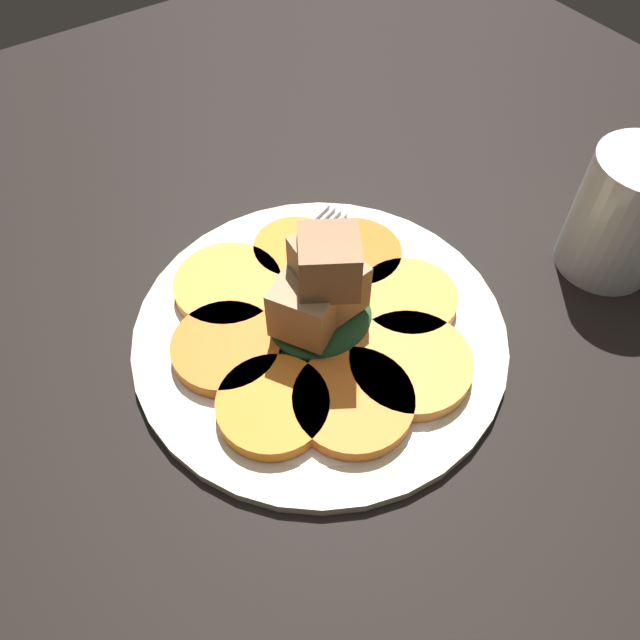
# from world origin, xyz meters

# --- Properties ---
(table_slab) EXTENTS (1.20, 1.20, 0.02)m
(table_slab) POSITION_xyz_m (0.00, 0.00, 0.01)
(table_slab) COLOR black
(table_slab) RESTS_ON ground
(plate) EXTENTS (0.30, 0.30, 0.01)m
(plate) POSITION_xyz_m (0.00, 0.00, 0.03)
(plate) COLOR beige
(plate) RESTS_ON table_slab
(carrot_slice_0) EXTENTS (0.09, 0.09, 0.01)m
(carrot_slice_0) POSITION_xyz_m (-0.03, 0.07, 0.04)
(carrot_slice_0) COLOR #F99438
(carrot_slice_0) RESTS_ON plate
(carrot_slice_1) EXTENTS (0.08, 0.08, 0.01)m
(carrot_slice_1) POSITION_xyz_m (-0.07, 0.02, 0.04)
(carrot_slice_1) COLOR orange
(carrot_slice_1) RESTS_ON plate
(carrot_slice_2) EXTENTS (0.08, 0.08, 0.01)m
(carrot_slice_2) POSITION_xyz_m (-0.07, -0.04, 0.04)
(carrot_slice_2) COLOR #D66114
(carrot_slice_2) RESTS_ON plate
(carrot_slice_3) EXTENTS (0.07, 0.07, 0.01)m
(carrot_slice_3) POSITION_xyz_m (-0.03, -0.08, 0.04)
(carrot_slice_3) COLOR orange
(carrot_slice_3) RESTS_ON plate
(carrot_slice_4) EXTENTS (0.09, 0.09, 0.01)m
(carrot_slice_4) POSITION_xyz_m (0.04, -0.08, 0.04)
(carrot_slice_4) COLOR orange
(carrot_slice_4) RESTS_ON plate
(carrot_slice_5) EXTENTS (0.09, 0.09, 0.01)m
(carrot_slice_5) POSITION_xyz_m (0.07, -0.02, 0.04)
(carrot_slice_5) COLOR orange
(carrot_slice_5) RESTS_ON plate
(carrot_slice_6) EXTENTS (0.08, 0.08, 0.01)m
(carrot_slice_6) POSITION_xyz_m (0.07, 0.04, 0.04)
(carrot_slice_6) COLOR orange
(carrot_slice_6) RESTS_ON plate
(carrot_slice_7) EXTENTS (0.09, 0.09, 0.01)m
(carrot_slice_7) POSITION_xyz_m (0.02, 0.07, 0.04)
(carrot_slice_7) COLOR orange
(carrot_slice_7) RESTS_ON plate
(center_pile) EXTENTS (0.09, 0.08, 0.11)m
(center_pile) POSITION_xyz_m (0.00, 0.00, 0.07)
(center_pile) COLOR #235128
(center_pile) RESTS_ON plate
(fork) EXTENTS (0.19, 0.08, 0.00)m
(fork) POSITION_xyz_m (-0.01, -0.07, 0.03)
(fork) COLOR #B2B2B7
(fork) RESTS_ON plate
(water_glass) EXTENTS (0.08, 0.08, 0.11)m
(water_glass) POSITION_xyz_m (-0.26, 0.07, 0.08)
(water_glass) COLOR silver
(water_glass) RESTS_ON table_slab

